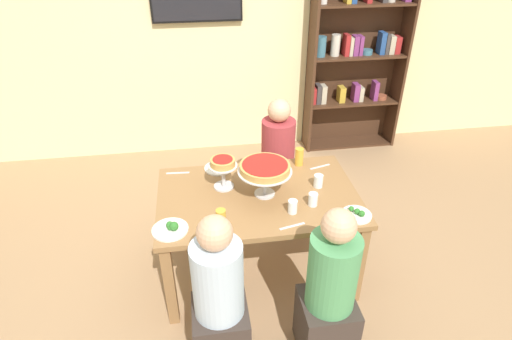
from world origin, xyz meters
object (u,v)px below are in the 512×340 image
water_glass_clear_far (313,199)px  cutlery_knife_far (250,170)px  deep_dish_pizza_stand (265,169)px  salad_plate_near_diner (171,228)px  beer_glass_amber_tall (221,219)px  diner_near_right (329,297)px  cutlery_knife_near (292,226)px  water_glass_clear_spare (293,207)px  diner_far_right (277,166)px  salad_plate_spare (357,214)px  bookshelf (357,53)px  cutlery_fork_far (178,173)px  diner_near_left (219,305)px  salad_plate_far_diner (219,167)px  cutlery_fork_near (320,167)px  water_glass_clear_near (318,181)px  dining_table (258,205)px  beer_glass_amber_short (299,157)px  personal_pizza_stand (223,166)px

water_glass_clear_far → cutlery_knife_far: water_glass_clear_far is taller
deep_dish_pizza_stand → salad_plate_near_diner: bearing=-154.6°
deep_dish_pizza_stand → beer_glass_amber_tall: 0.50m
diner_near_right → cutlery_knife_near: 0.50m
beer_glass_amber_tall → water_glass_clear_spare: 0.50m
diner_far_right → beer_glass_amber_tall: size_ratio=7.84×
salad_plate_spare → water_glass_clear_spare: size_ratio=2.13×
bookshelf → cutlery_knife_far: 2.24m
cutlery_fork_far → diner_near_right: bearing=131.7°
diner_near_left → cutlery_fork_far: 1.18m
salad_plate_far_diner → cutlery_knife_near: 0.89m
beer_glass_amber_tall → water_glass_clear_spare: size_ratio=1.52×
cutlery_fork_near → cutlery_knife_far: bearing=-19.7°
diner_near_right → salad_plate_near_diner: 1.08m
bookshelf → cutlery_knife_near: bookshelf is taller
cutlery_fork_far → water_glass_clear_far: bearing=153.2°
water_glass_clear_far → salad_plate_spare: bearing=-31.9°
diner_far_right → water_glass_clear_spare: diner_far_right is taller
beer_glass_amber_tall → salad_plate_near_diner: bearing=175.4°
diner_near_left → water_glass_clear_near: size_ratio=11.68×
salad_plate_near_diner → cutlery_fork_far: salad_plate_near_diner is taller
dining_table → bookshelf: 2.52m
beer_glass_amber_short → water_glass_clear_spare: beer_glass_amber_short is taller
diner_far_right → diner_near_right: bearing=0.6°
water_glass_clear_far → cutlery_knife_near: size_ratio=0.53×
deep_dish_pizza_stand → salad_plate_near_diner: 0.76m
bookshelf → salad_plate_spare: bearing=-109.1°
diner_near_left → cutlery_knife_near: diner_near_left is taller
cutlery_knife_near → cutlery_knife_far: size_ratio=1.00×
salad_plate_near_diner → salad_plate_spare: (1.24, -0.03, -0.00)m
deep_dish_pizza_stand → water_glass_clear_far: deep_dish_pizza_stand is taller
deep_dish_pizza_stand → water_glass_clear_far: bearing=-30.5°
diner_near_left → beer_glass_amber_tall: bearing=-8.0°
beer_glass_amber_short → cutlery_fork_near: 0.19m
water_glass_clear_near → water_glass_clear_spare: 0.38m
beer_glass_amber_short → salad_plate_far_diner: bearing=177.3°
deep_dish_pizza_stand → beer_glass_amber_short: bearing=46.8°
water_glass_clear_near → cutlery_knife_far: (-0.47, 0.31, -0.05)m
deep_dish_pizza_stand → salad_plate_far_diner: size_ratio=1.72×
salad_plate_spare → water_glass_clear_far: bearing=148.1°
cutlery_fork_near → beer_glass_amber_short: bearing=-37.4°
salad_plate_spare → cutlery_fork_near: size_ratio=1.14×
diner_near_left → personal_pizza_stand: size_ratio=4.75×
diner_near_left → diner_near_right: 0.67m
diner_far_right → water_glass_clear_spare: 1.06m
dining_table → salad_plate_spare: size_ratio=7.06×
salad_plate_far_diner → cutlery_fork_near: 0.81m
diner_near_left → personal_pizza_stand: bearing=-7.3°
salad_plate_far_diner → deep_dish_pizza_stand: bearing=-53.1°
beer_glass_amber_short → water_glass_clear_far: size_ratio=1.54×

